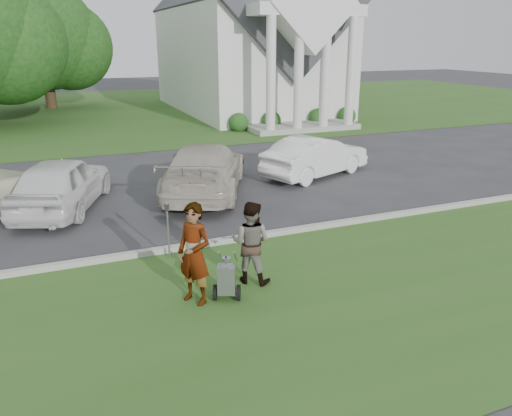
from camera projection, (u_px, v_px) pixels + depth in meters
ground at (251, 249)px, 12.16m from camera, size 120.00×120.00×0.00m
grass_strip at (308, 306)px, 9.53m from camera, size 80.00×7.00×0.01m
church_lawn at (112, 110)px, 35.84m from camera, size 80.00×30.00×0.01m
curb at (243, 238)px, 12.62m from camera, size 80.00×0.18×0.15m
church at (248, 22)px, 33.75m from camera, size 9.19×19.00×24.10m
tree_back at (43, 41)px, 35.51m from camera, size 9.61×7.60×8.89m
striping_cart at (227, 280)px, 9.67m from camera, size 0.81×1.13×0.97m
person_left at (194, 255)px, 9.39m from camera, size 0.81×0.87×2.00m
person_right at (251, 243)px, 10.25m from camera, size 1.08×1.05×1.75m
parking_meter_near at (168, 224)px, 11.38m from camera, size 0.10×0.09×1.35m
car_b at (62, 183)px, 14.77m from camera, size 3.47×5.11×1.62m
car_c at (205, 169)px, 16.33m from camera, size 4.47×6.15×1.66m
car_d at (316, 156)px, 18.46m from camera, size 4.75×3.11×1.48m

